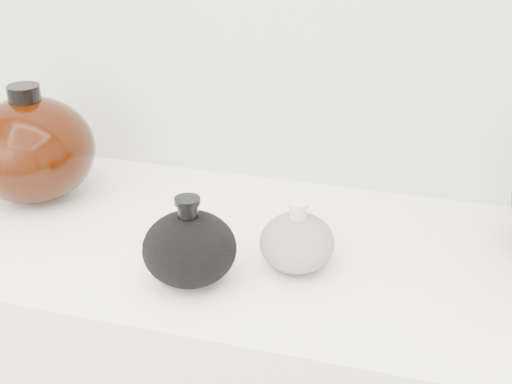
# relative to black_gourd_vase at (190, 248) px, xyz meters

# --- Properties ---
(black_gourd_vase) EXTENTS (0.17, 0.17, 0.13)m
(black_gourd_vase) POSITION_rel_black_gourd_vase_xyz_m (0.00, 0.00, 0.00)
(black_gourd_vase) COLOR black
(black_gourd_vase) RESTS_ON display_counter
(cream_gourd_vase) EXTENTS (0.13, 0.13, 0.11)m
(cream_gourd_vase) POSITION_rel_black_gourd_vase_xyz_m (0.14, 0.08, -0.01)
(cream_gourd_vase) COLOR beige
(cream_gourd_vase) RESTS_ON display_counter
(left_round_pot) EXTENTS (0.23, 0.23, 0.21)m
(left_round_pot) POSITION_rel_black_gourd_vase_xyz_m (-0.36, 0.18, 0.04)
(left_round_pot) COLOR black
(left_round_pot) RESTS_ON display_counter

